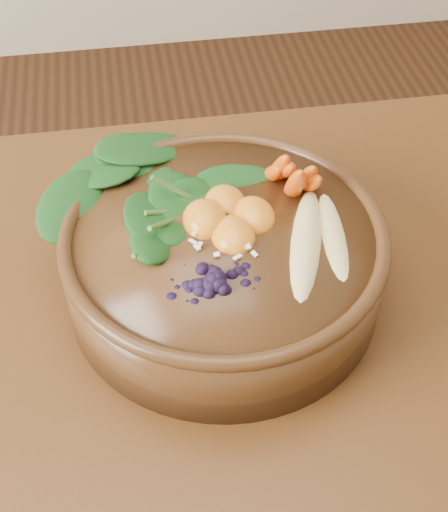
# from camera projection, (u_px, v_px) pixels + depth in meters

# --- Properties ---
(stoneware_bowl) EXTENTS (0.38, 0.38, 0.08)m
(stoneware_bowl) POSITION_uv_depth(u_px,v_px,m) (224.00, 263.00, 0.69)
(stoneware_bowl) COLOR #4C2C13
(stoneware_bowl) RESTS_ON dining_table
(kale_heap) EXTENTS (0.25, 0.23, 0.05)m
(kale_heap) POSITION_uv_depth(u_px,v_px,m) (185.00, 166.00, 0.69)
(kale_heap) COLOR #1C4D1B
(kale_heap) RESTS_ON stoneware_bowl
(carrot_cluster) EXTENTS (0.08, 0.08, 0.08)m
(carrot_cluster) POSITION_uv_depth(u_px,v_px,m) (293.00, 147.00, 0.68)
(carrot_cluster) COLOR #D65412
(carrot_cluster) RESTS_ON stoneware_bowl
(banana_halves) EXTENTS (0.09, 0.17, 0.03)m
(banana_halves) POSITION_uv_depth(u_px,v_px,m) (321.00, 227.00, 0.64)
(banana_halves) COLOR #E0CC84
(banana_halves) RESTS_ON stoneware_bowl
(mandarin_cluster) EXTENTS (0.11, 0.12, 0.03)m
(mandarin_cluster) POSITION_uv_depth(u_px,v_px,m) (229.00, 206.00, 0.66)
(mandarin_cluster) COLOR orange
(mandarin_cluster) RESTS_ON stoneware_bowl
(blueberry_pile) EXTENTS (0.17, 0.14, 0.04)m
(blueberry_pile) POSITION_uv_depth(u_px,v_px,m) (217.00, 266.00, 0.60)
(blueberry_pile) COLOR black
(blueberry_pile) RESTS_ON stoneware_bowl
(coconut_flakes) EXTENTS (0.11, 0.10, 0.01)m
(coconut_flakes) POSITION_uv_depth(u_px,v_px,m) (223.00, 245.00, 0.64)
(coconut_flakes) COLOR white
(coconut_flakes) RESTS_ON stoneware_bowl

